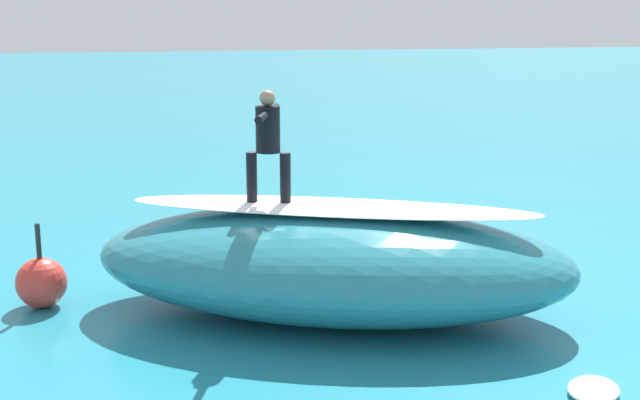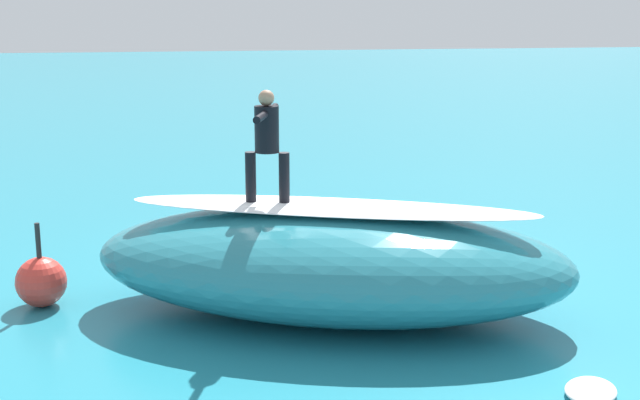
{
  "view_description": "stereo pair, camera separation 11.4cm",
  "coord_description": "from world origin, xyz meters",
  "px_view_note": "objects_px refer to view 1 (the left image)",
  "views": [
    {
      "loc": [
        1.98,
        12.7,
        4.22
      ],
      "look_at": [
        -0.28,
        -0.35,
        1.17
      ],
      "focal_mm": 49.32,
      "sensor_mm": 36.0,
      "label": 1
    },
    {
      "loc": [
        1.86,
        12.72,
        4.22
      ],
      "look_at": [
        -0.28,
        -0.35,
        1.17
      ],
      "focal_mm": 49.32,
      "sensor_mm": 36.0,
      "label": 2
    }
  ],
  "objects_px": {
    "surfer_paddling": "(363,231)",
    "buoy_marker": "(41,282)",
    "surfer_riding": "(268,138)",
    "surfboard_riding": "(269,205)",
    "surfboard_paddling": "(359,241)"
  },
  "relations": [
    {
      "from": "buoy_marker",
      "to": "surfboard_paddling",
      "type": "bearing_deg",
      "value": -154.01
    },
    {
      "from": "surfboard_riding",
      "to": "buoy_marker",
      "type": "bearing_deg",
      "value": 4.07
    },
    {
      "from": "surfer_paddling",
      "to": "surfboard_paddling",
      "type": "bearing_deg",
      "value": -0.0
    },
    {
      "from": "surfboard_riding",
      "to": "buoy_marker",
      "type": "distance_m",
      "value": 3.39
    },
    {
      "from": "surfer_riding",
      "to": "buoy_marker",
      "type": "bearing_deg",
      "value": 4.07
    },
    {
      "from": "surfboard_paddling",
      "to": "buoy_marker",
      "type": "distance_m",
      "value": 5.65
    },
    {
      "from": "surfer_riding",
      "to": "surfer_paddling",
      "type": "bearing_deg",
      "value": -106.36
    },
    {
      "from": "surfer_riding",
      "to": "surfboard_paddling",
      "type": "xyz_separation_m",
      "value": [
        -1.95,
        -3.13,
        -2.38
      ]
    },
    {
      "from": "surfer_riding",
      "to": "surfboard_riding",
      "type": "bearing_deg",
      "value": 105.91
    },
    {
      "from": "surfboard_paddling",
      "to": "surfer_paddling",
      "type": "xyz_separation_m",
      "value": [
        -0.09,
        -0.09,
        0.16
      ]
    },
    {
      "from": "surfboard_paddling",
      "to": "surfboard_riding",
      "type": "bearing_deg",
      "value": 12.29
    },
    {
      "from": "surfboard_riding",
      "to": "surfboard_paddling",
      "type": "distance_m",
      "value": 3.96
    },
    {
      "from": "surfer_riding",
      "to": "buoy_marker",
      "type": "xyz_separation_m",
      "value": [
        3.13,
        -0.66,
        -2.05
      ]
    },
    {
      "from": "surfboard_riding",
      "to": "surfboard_paddling",
      "type": "xyz_separation_m",
      "value": [
        -1.95,
        -3.13,
        -1.46
      ]
    },
    {
      "from": "surfer_paddling",
      "to": "buoy_marker",
      "type": "height_order",
      "value": "buoy_marker"
    }
  ]
}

